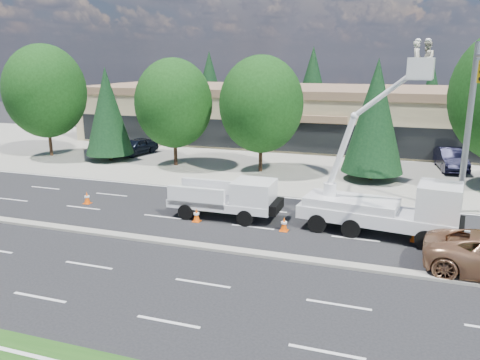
% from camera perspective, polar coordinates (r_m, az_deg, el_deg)
% --- Properties ---
extents(ground, '(140.00, 140.00, 0.00)m').
position_cam_1_polar(ground, '(20.58, -1.07, -8.68)').
color(ground, black).
rests_on(ground, ground).
extents(concrete_apron, '(140.00, 22.00, 0.01)m').
position_cam_1_polar(concrete_apron, '(39.21, 8.75, 2.33)').
color(concrete_apron, gray).
rests_on(concrete_apron, ground).
extents(road_median, '(120.00, 0.55, 0.12)m').
position_cam_1_polar(road_median, '(20.56, -1.07, -8.53)').
color(road_median, gray).
rests_on(road_median, ground).
extents(strip_mall, '(50.40, 15.40, 5.50)m').
position_cam_1_polar(strip_mall, '(48.52, 10.94, 7.90)').
color(strip_mall, tan).
rests_on(strip_mall, ground).
extents(tree_front_a, '(6.82, 6.82, 9.47)m').
position_cam_1_polar(tree_front_a, '(43.47, -22.65, 9.95)').
color(tree_front_a, '#332114').
rests_on(tree_front_a, ground).
extents(tree_front_b, '(3.85, 3.85, 7.59)m').
position_cam_1_polar(tree_front_b, '(39.93, -15.85, 8.08)').
color(tree_front_b, '#332114').
rests_on(tree_front_b, ground).
extents(tree_front_c, '(5.99, 5.99, 8.31)m').
position_cam_1_polar(tree_front_c, '(36.83, -8.08, 9.23)').
color(tree_front_c, '#332114').
rests_on(tree_front_c, ground).
extents(tree_front_d, '(6.13, 6.13, 8.50)m').
position_cam_1_polar(tree_front_d, '(34.29, 2.59, 9.18)').
color(tree_front_d, '#332114').
rests_on(tree_front_d, ground).
extents(tree_front_e, '(4.19, 4.19, 8.26)m').
position_cam_1_polar(tree_front_e, '(33.07, 16.15, 7.49)').
color(tree_front_e, '#332114').
rests_on(tree_front_e, ground).
extents(tree_back_a, '(4.73, 4.73, 9.33)m').
position_cam_1_polar(tree_back_a, '(64.68, -3.74, 11.60)').
color(tree_back_a, '#332114').
rests_on(tree_back_a, ground).
extents(tree_back_b, '(4.99, 4.99, 9.84)m').
position_cam_1_polar(tree_back_b, '(60.80, 8.83, 11.55)').
color(tree_back_b, '#332114').
rests_on(tree_back_b, ground).
extents(tree_back_c, '(3.96, 3.96, 7.81)m').
position_cam_1_polar(tree_back_c, '(60.08, 22.24, 9.60)').
color(tree_back_c, '#332114').
rests_on(tree_back_c, ground).
extents(signal_mast, '(2.76, 10.16, 9.00)m').
position_cam_1_polar(signal_mast, '(25.23, 27.08, 8.27)').
color(signal_mast, gray).
rests_on(signal_mast, ground).
extents(utility_pickup, '(5.54, 2.24, 2.12)m').
position_cam_1_polar(utility_pickup, '(24.51, -1.29, -2.69)').
color(utility_pickup, white).
rests_on(utility_pickup, ground).
extents(bucket_truck, '(7.45, 3.13, 8.96)m').
position_cam_1_polar(bucket_truck, '(22.81, 17.76, -2.07)').
color(bucket_truck, white).
rests_on(bucket_truck, ground).
extents(traffic_cone_a, '(0.40, 0.40, 0.70)m').
position_cam_1_polar(traffic_cone_a, '(28.51, -18.15, -2.08)').
color(traffic_cone_a, '#FC5507').
rests_on(traffic_cone_a, ground).
extents(traffic_cone_b, '(0.40, 0.40, 0.70)m').
position_cam_1_polar(traffic_cone_b, '(24.21, -5.33, -4.29)').
color(traffic_cone_b, '#FC5507').
rests_on(traffic_cone_b, ground).
extents(traffic_cone_c, '(0.40, 0.40, 0.70)m').
position_cam_1_polar(traffic_cone_c, '(22.91, 5.40, -5.39)').
color(traffic_cone_c, '#FC5507').
rests_on(traffic_cone_c, ground).
extents(traffic_cone_d, '(0.40, 0.40, 0.70)m').
position_cam_1_polar(traffic_cone_d, '(22.99, 20.57, -6.21)').
color(traffic_cone_d, '#FC5507').
rests_on(traffic_cone_d, ground).
extents(parked_car_west, '(2.63, 4.56, 1.46)m').
position_cam_1_polar(parked_car_west, '(42.28, -12.48, 4.03)').
color(parked_car_west, black).
rests_on(parked_car_west, ground).
extents(parked_car_east, '(2.30, 5.17, 1.65)m').
position_cam_1_polar(parked_car_east, '(38.87, 24.32, 2.34)').
color(parked_car_east, black).
rests_on(parked_car_east, ground).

